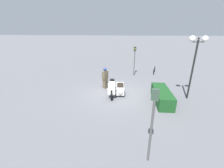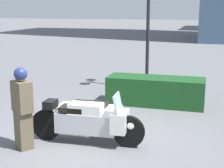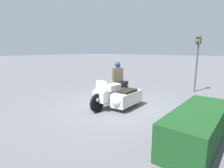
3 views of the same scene
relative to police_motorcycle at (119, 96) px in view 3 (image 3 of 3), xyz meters
name	(u,v)px [view 3 (image 3 of 3)]	position (x,y,z in m)	size (l,w,h in m)	color
ground_plane	(119,106)	(-0.12, -0.09, -0.48)	(160.00, 160.00, 0.00)	slate
police_motorcycle	(119,96)	(0.00, 0.00, 0.00)	(2.62, 1.20, 1.18)	black
officer_rider	(118,79)	(-1.20, -0.99, 0.46)	(0.56, 0.52, 1.77)	brown
hedge_bush_curbside	(197,126)	(0.95, 3.21, -0.05)	(2.98, 0.99, 0.86)	#19471E
traffic_light_far	(197,56)	(-4.88, 1.61, 1.53)	(0.22, 0.28, 3.01)	#4C4C4C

